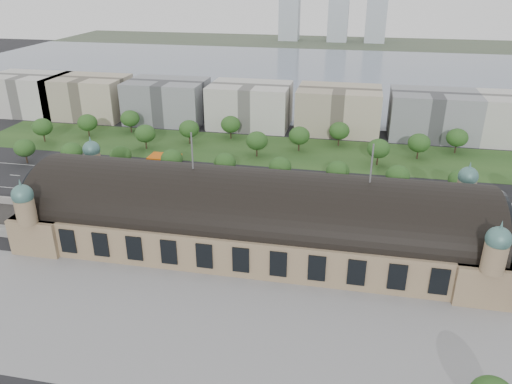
% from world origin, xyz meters
% --- Properties ---
extents(ground, '(900.00, 900.00, 0.00)m').
position_xyz_m(ground, '(0.00, 0.00, 0.00)').
color(ground, black).
rests_on(ground, ground).
extents(station, '(150.00, 48.40, 44.30)m').
position_xyz_m(station, '(0.00, 0.00, 10.28)').
color(station, '#8D7757').
rests_on(station, ground).
extents(plaza_south, '(190.00, 48.00, 0.12)m').
position_xyz_m(plaza_south, '(10.00, -44.00, 0.00)').
color(plaza_south, gray).
rests_on(plaza_south, ground).
extents(road_slab, '(260.00, 26.00, 0.10)m').
position_xyz_m(road_slab, '(-20.00, 38.00, 0.00)').
color(road_slab, black).
rests_on(road_slab, ground).
extents(grass_belt, '(300.00, 45.00, 0.10)m').
position_xyz_m(grass_belt, '(-15.00, 93.00, 0.00)').
color(grass_belt, '#24451B').
rests_on(grass_belt, ground).
extents(petrol_station, '(14.00, 13.00, 5.05)m').
position_xyz_m(petrol_station, '(-53.91, 65.28, 2.95)').
color(petrol_station, '#CB550B').
rests_on(petrol_station, ground).
extents(lake, '(700.00, 320.00, 0.08)m').
position_xyz_m(lake, '(0.00, 298.00, 0.00)').
color(lake, slate).
rests_on(lake, ground).
extents(far_shore, '(700.00, 120.00, 0.14)m').
position_xyz_m(far_shore, '(0.00, 498.00, 0.00)').
color(far_shore, '#44513D').
rests_on(far_shore, ground).
extents(far_tower_left, '(24.00, 24.00, 80.00)m').
position_xyz_m(far_tower_left, '(-60.00, 508.00, 40.00)').
color(far_tower_left, '#9EA8B2').
rests_on(far_tower_left, ground).
extents(far_tower_mid, '(24.00, 24.00, 85.00)m').
position_xyz_m(far_tower_mid, '(0.00, 508.00, 42.50)').
color(far_tower_mid, '#9EA8B2').
rests_on(far_tower_mid, ground).
extents(far_tower_right, '(24.00, 24.00, 75.00)m').
position_xyz_m(far_tower_right, '(45.00, 508.00, 37.50)').
color(far_tower_right, '#9EA8B2').
rests_on(far_tower_right, ground).
extents(office_0, '(45.00, 32.00, 24.00)m').
position_xyz_m(office_0, '(-170.00, 133.00, 12.00)').
color(office_0, beige).
rests_on(office_0, ground).
extents(office_1, '(45.00, 32.00, 24.00)m').
position_xyz_m(office_1, '(-130.00, 133.00, 12.00)').
color(office_1, '#B6A88F').
rests_on(office_1, ground).
extents(office_2, '(45.00, 32.00, 24.00)m').
position_xyz_m(office_2, '(-80.00, 133.00, 12.00)').
color(office_2, gray).
rests_on(office_2, ground).
extents(office_3, '(45.00, 32.00, 24.00)m').
position_xyz_m(office_3, '(-30.00, 133.00, 12.00)').
color(office_3, beige).
rests_on(office_3, ground).
extents(office_4, '(45.00, 32.00, 24.00)m').
position_xyz_m(office_4, '(20.00, 133.00, 12.00)').
color(office_4, '#B6A88F').
rests_on(office_4, ground).
extents(office_5, '(45.00, 32.00, 24.00)m').
position_xyz_m(office_5, '(70.00, 133.00, 12.00)').
color(office_5, gray).
rests_on(office_5, ground).
extents(tree_row_0, '(9.60, 9.60, 11.52)m').
position_xyz_m(tree_row_0, '(-120.00, 53.00, 7.43)').
color(tree_row_0, '#2D2116').
rests_on(tree_row_0, ground).
extents(tree_row_1, '(9.60, 9.60, 11.52)m').
position_xyz_m(tree_row_1, '(-96.00, 53.00, 7.43)').
color(tree_row_1, '#2D2116').
rests_on(tree_row_1, ground).
extents(tree_row_2, '(9.60, 9.60, 11.52)m').
position_xyz_m(tree_row_2, '(-72.00, 53.00, 7.43)').
color(tree_row_2, '#2D2116').
rests_on(tree_row_2, ground).
extents(tree_row_3, '(9.60, 9.60, 11.52)m').
position_xyz_m(tree_row_3, '(-48.00, 53.00, 7.43)').
color(tree_row_3, '#2D2116').
rests_on(tree_row_3, ground).
extents(tree_row_4, '(9.60, 9.60, 11.52)m').
position_xyz_m(tree_row_4, '(-24.00, 53.00, 7.43)').
color(tree_row_4, '#2D2116').
rests_on(tree_row_4, ground).
extents(tree_row_5, '(9.60, 9.60, 11.52)m').
position_xyz_m(tree_row_5, '(0.00, 53.00, 7.43)').
color(tree_row_5, '#2D2116').
rests_on(tree_row_5, ground).
extents(tree_row_6, '(9.60, 9.60, 11.52)m').
position_xyz_m(tree_row_6, '(24.00, 53.00, 7.43)').
color(tree_row_6, '#2D2116').
rests_on(tree_row_6, ground).
extents(tree_row_7, '(9.60, 9.60, 11.52)m').
position_xyz_m(tree_row_7, '(48.00, 53.00, 7.43)').
color(tree_row_7, '#2D2116').
rests_on(tree_row_7, ground).
extents(tree_row_8, '(9.60, 9.60, 11.52)m').
position_xyz_m(tree_row_8, '(72.00, 53.00, 7.43)').
color(tree_row_8, '#2D2116').
rests_on(tree_row_8, ground).
extents(tree_belt_0, '(10.40, 10.40, 12.48)m').
position_xyz_m(tree_belt_0, '(-130.00, 83.00, 8.05)').
color(tree_belt_0, '#2D2116').
rests_on(tree_belt_0, ground).
extents(tree_belt_1, '(10.40, 10.40, 12.48)m').
position_xyz_m(tree_belt_1, '(-111.00, 95.00, 8.05)').
color(tree_belt_1, '#2D2116').
rests_on(tree_belt_1, ground).
extents(tree_belt_2, '(10.40, 10.40, 12.48)m').
position_xyz_m(tree_belt_2, '(-92.00, 107.00, 8.05)').
color(tree_belt_2, '#2D2116').
rests_on(tree_belt_2, ground).
extents(tree_belt_3, '(10.40, 10.40, 12.48)m').
position_xyz_m(tree_belt_3, '(-73.00, 83.00, 8.05)').
color(tree_belt_3, '#2D2116').
rests_on(tree_belt_3, ground).
extents(tree_belt_4, '(10.40, 10.40, 12.48)m').
position_xyz_m(tree_belt_4, '(-54.00, 95.00, 8.05)').
color(tree_belt_4, '#2D2116').
rests_on(tree_belt_4, ground).
extents(tree_belt_5, '(10.40, 10.40, 12.48)m').
position_xyz_m(tree_belt_5, '(-35.00, 107.00, 8.05)').
color(tree_belt_5, '#2D2116').
rests_on(tree_belt_5, ground).
extents(tree_belt_6, '(10.40, 10.40, 12.48)m').
position_xyz_m(tree_belt_6, '(-16.00, 83.00, 8.05)').
color(tree_belt_6, '#2D2116').
rests_on(tree_belt_6, ground).
extents(tree_belt_7, '(10.40, 10.40, 12.48)m').
position_xyz_m(tree_belt_7, '(3.00, 95.00, 8.05)').
color(tree_belt_7, '#2D2116').
rests_on(tree_belt_7, ground).
extents(tree_belt_8, '(10.40, 10.40, 12.48)m').
position_xyz_m(tree_belt_8, '(22.00, 107.00, 8.05)').
color(tree_belt_8, '#2D2116').
rests_on(tree_belt_8, ground).
extents(tree_belt_9, '(10.40, 10.40, 12.48)m').
position_xyz_m(tree_belt_9, '(41.00, 83.00, 8.05)').
color(tree_belt_9, '#2D2116').
rests_on(tree_belt_9, ground).
extents(tree_belt_10, '(10.40, 10.40, 12.48)m').
position_xyz_m(tree_belt_10, '(60.00, 95.00, 8.05)').
color(tree_belt_10, '#2D2116').
rests_on(tree_belt_10, ground).
extents(tree_belt_11, '(10.40, 10.40, 12.48)m').
position_xyz_m(tree_belt_11, '(79.00, 107.00, 8.05)').
color(tree_belt_11, '#2D2116').
rests_on(tree_belt_11, ground).
extents(traffic_car_0, '(4.35, 1.91, 1.46)m').
position_xyz_m(traffic_car_0, '(-102.69, 33.99, 0.73)').
color(traffic_car_0, silver).
rests_on(traffic_car_0, ground).
extents(traffic_car_1, '(5.15, 2.31, 1.64)m').
position_xyz_m(traffic_car_1, '(-81.41, 38.37, 0.82)').
color(traffic_car_1, '#919299').
rests_on(traffic_car_1, ground).
extents(traffic_car_2, '(5.01, 2.59, 1.35)m').
position_xyz_m(traffic_car_2, '(-42.89, 29.15, 0.68)').
color(traffic_car_2, black).
rests_on(traffic_car_2, ground).
extents(traffic_car_4, '(4.40, 2.12, 1.45)m').
position_xyz_m(traffic_car_4, '(3.47, 32.47, 0.72)').
color(traffic_car_4, '#1B1946').
rests_on(traffic_car_4, ground).
extents(traffic_car_5, '(3.92, 1.47, 1.28)m').
position_xyz_m(traffic_car_5, '(35.42, 41.60, 0.64)').
color(traffic_car_5, slate).
rests_on(traffic_car_5, ground).
extents(traffic_car_6, '(5.78, 3.07, 1.55)m').
position_xyz_m(traffic_car_6, '(82.17, 33.83, 0.77)').
color(traffic_car_6, silver).
rests_on(traffic_car_6, ground).
extents(parked_car_0, '(4.92, 3.20, 1.53)m').
position_xyz_m(parked_car_0, '(-80.00, 22.13, 0.77)').
color(parked_car_0, black).
rests_on(parked_car_0, ground).
extents(parked_car_1, '(5.52, 4.64, 1.40)m').
position_xyz_m(parked_car_1, '(-59.49, 21.00, 0.70)').
color(parked_car_1, maroon).
rests_on(parked_car_1, ground).
extents(parked_car_2, '(5.34, 4.22, 1.45)m').
position_xyz_m(parked_car_2, '(-55.27, 25.00, 0.72)').
color(parked_car_2, '#181F44').
rests_on(parked_car_2, ground).
extents(parked_car_3, '(4.06, 3.60, 1.33)m').
position_xyz_m(parked_car_3, '(-41.13, 24.49, 0.66)').
color(parked_car_3, '#515458').
rests_on(parked_car_3, ground).
extents(parked_car_4, '(4.19, 2.69, 1.30)m').
position_xyz_m(parked_car_4, '(-38.86, 22.06, 0.65)').
color(parked_car_4, silver).
rests_on(parked_car_4, ground).
extents(parked_car_5, '(5.59, 4.74, 1.42)m').
position_xyz_m(parked_car_5, '(-35.44, 25.00, 0.71)').
color(parked_car_5, gray).
rests_on(parked_car_5, ground).
extents(parked_car_6, '(4.86, 3.27, 1.31)m').
position_xyz_m(parked_car_6, '(-18.00, 21.00, 0.65)').
color(parked_car_6, black).
rests_on(parked_car_6, ground).
extents(bus_west, '(11.93, 3.65, 3.27)m').
position_xyz_m(bus_west, '(-2.50, 27.00, 1.64)').
color(bus_west, '#B81D34').
rests_on(bus_west, ground).
extents(bus_mid, '(11.25, 3.28, 3.09)m').
position_xyz_m(bus_mid, '(8.95, 32.00, 1.55)').
color(bus_mid, beige).
rests_on(bus_mid, ground).
extents(bus_east, '(12.07, 3.21, 3.34)m').
position_xyz_m(bus_east, '(34.01, 28.91, 1.67)').
color(bus_east, beige).
rests_on(bus_east, ground).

